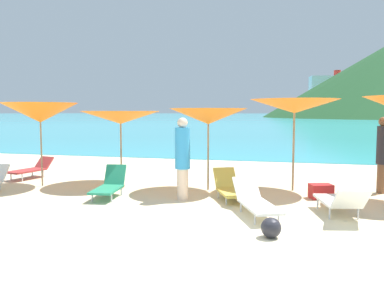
{
  "coord_description": "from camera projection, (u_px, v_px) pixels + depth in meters",
  "views": [
    {
      "loc": [
        1.05,
        -5.82,
        2.04
      ],
      "look_at": [
        -1.4,
        3.82,
        1.2
      ],
      "focal_mm": 36.01,
      "sensor_mm": 36.0,
      "label": 1
    }
  ],
  "objects": [
    {
      "name": "umbrella_2",
      "position": [
        208.0,
        116.0,
        9.87
      ],
      "size": [
        2.11,
        2.11,
        2.12
      ],
      "color": "#9E7F59",
      "rests_on": "ground_plane"
    },
    {
      "name": "umbrella_0",
      "position": [
        40.0,
        113.0,
        10.38
      ],
      "size": [
        2.13,
        2.13,
        2.28
      ],
      "color": "#9E7F59",
      "rests_on": "ground_plane"
    },
    {
      "name": "ground_plane",
      "position": [
        262.0,
        165.0,
        15.72
      ],
      "size": [
        50.0,
        100.0,
        0.3
      ],
      "primitive_type": "cube",
      "color": "beige"
    },
    {
      "name": "umbrella_1",
      "position": [
        121.0,
        118.0,
        10.73
      ],
      "size": [
        2.36,
        2.36,
        2.06
      ],
      "color": "#9E7F59",
      "rests_on": "ground_plane"
    },
    {
      "name": "cooler_box",
      "position": [
        321.0,
        191.0,
        9.03
      ],
      "size": [
        0.59,
        0.49,
        0.34
      ],
      "primitive_type": "cube",
      "rotation": [
        0.0,
        0.0,
        0.31
      ],
      "color": "red",
      "rests_on": "ground_plane"
    },
    {
      "name": "cruise_ship",
      "position": [
        350.0,
        98.0,
        199.76
      ],
      "size": [
        55.3,
        19.0,
        23.46
      ],
      "rotation": [
        0.0,
        0.0,
        0.17
      ],
      "color": "silver",
      "rests_on": "ocean_water"
    },
    {
      "name": "lounge_chair_1",
      "position": [
        109.0,
        185.0,
        9.19
      ],
      "size": [
        0.68,
        1.36,
        0.71
      ],
      "rotation": [
        0.0,
        0.0,
        0.12
      ],
      "color": "#268C66",
      "rests_on": "ground_plane"
    },
    {
      "name": "lounge_chair_6",
      "position": [
        341.0,
        200.0,
        7.45
      ],
      "size": [
        0.93,
        1.63,
        0.69
      ],
      "rotation": [
        0.0,
        0.0,
        3.36
      ],
      "color": "white",
      "rests_on": "ground_plane"
    },
    {
      "name": "beachgoer_1",
      "position": [
        183.0,
        156.0,
        8.83
      ],
      "size": [
        0.35,
        0.35,
        1.9
      ],
      "rotation": [
        0.0,
        0.0,
        1.51
      ],
      "color": "beige",
      "rests_on": "ground_plane"
    },
    {
      "name": "ocean_water",
      "position": [
        288.0,
        115.0,
        228.19
      ],
      "size": [
        650.0,
        440.0,
        0.02
      ],
      "primitive_type": "cube",
      "color": "#38B7CC",
      "rests_on": "ground_plane"
    },
    {
      "name": "umbrella_3",
      "position": [
        294.0,
        106.0,
        9.78
      ],
      "size": [
        2.46,
        2.46,
        2.35
      ],
      "color": "#9E7F59",
      "rests_on": "ground_plane"
    },
    {
      "name": "beach_ball",
      "position": [
        271.0,
        228.0,
        6.22
      ],
      "size": [
        0.33,
        0.33,
        0.33
      ],
      "primitive_type": "sphere",
      "color": "#26262D",
      "rests_on": "ground_plane"
    },
    {
      "name": "lounge_chair_5",
      "position": [
        255.0,
        201.0,
        7.61
      ],
      "size": [
        1.16,
        1.78,
        0.63
      ],
      "rotation": [
        0.0,
        0.0,
        0.41
      ],
      "color": "white",
      "rests_on": "ground_plane"
    },
    {
      "name": "beachgoer_0",
      "position": [
        382.0,
        152.0,
        9.57
      ],
      "size": [
        0.29,
        0.29,
        1.91
      ],
      "rotation": [
        0.0,
        0.0,
        5.57
      ],
      "color": "brown",
      "rests_on": "ground_plane"
    },
    {
      "name": "lounge_chair_3",
      "position": [
        31.0,
        169.0,
        11.78
      ],
      "size": [
        0.87,
        1.51,
        0.61
      ],
      "rotation": [
        0.0,
        0.0,
        -0.23
      ],
      "color": "#A53333",
      "rests_on": "ground_plane"
    },
    {
      "name": "lounge_chair_4",
      "position": [
        230.0,
        187.0,
        8.98
      ],
      "size": [
        1.07,
        1.5,
        0.66
      ],
      "rotation": [
        0.0,
        0.0,
        0.42
      ],
      "color": "#D8BF4C",
      "rests_on": "ground_plane"
    }
  ]
}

